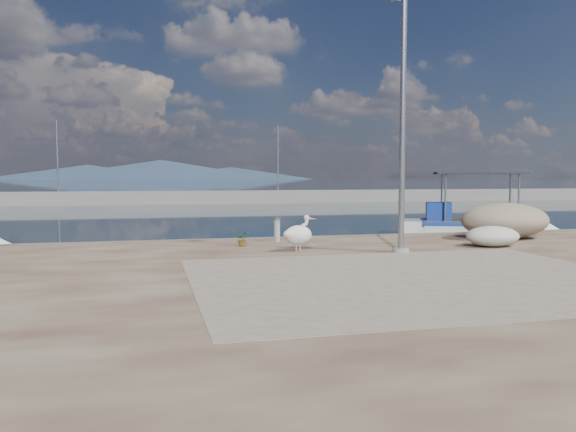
% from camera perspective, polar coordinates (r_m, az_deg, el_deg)
% --- Properties ---
extents(ground, '(1400.00, 1400.00, 0.00)m').
position_cam_1_polar(ground, '(14.07, 3.76, -6.34)').
color(ground, '#162635').
rests_on(ground, ground).
extents(quay, '(44.00, 22.00, 0.50)m').
position_cam_1_polar(quay, '(8.63, 16.24, -11.43)').
color(quay, '#452A1E').
rests_on(quay, ground).
extents(quay_patch, '(9.00, 7.00, 0.01)m').
position_cam_1_polar(quay_patch, '(11.62, 13.07, -6.11)').
color(quay_patch, gray).
rests_on(quay_patch, quay).
extents(breakwater, '(120.00, 2.20, 7.50)m').
position_cam_1_polar(breakwater, '(53.38, -9.43, 1.89)').
color(breakwater, gray).
rests_on(breakwater, ground).
extents(mountains, '(370.00, 280.00, 22.00)m').
position_cam_1_polar(mountains, '(663.27, -13.27, 4.50)').
color(mountains, '#28384C').
rests_on(mountains, ground).
extents(boat_right, '(6.93, 4.67, 3.18)m').
position_cam_1_polar(boat_right, '(25.49, 18.56, -1.33)').
color(boat_right, white).
rests_on(boat_right, ground).
extents(pelican, '(1.03, 0.66, 0.98)m').
position_cam_1_polar(pelican, '(15.26, 1.10, -1.87)').
color(pelican, tan).
rests_on(pelican, quay).
extents(lamp_post, '(0.44, 0.96, 7.00)m').
position_cam_1_polar(lamp_post, '(15.34, 11.52, 8.69)').
color(lamp_post, gray).
rests_on(lamp_post, quay).
extents(bollard_near, '(0.25, 0.25, 0.76)m').
position_cam_1_polar(bollard_near, '(17.60, -1.12, -1.26)').
color(bollard_near, gray).
rests_on(bollard_near, quay).
extents(potted_plant, '(0.47, 0.44, 0.42)m').
position_cam_1_polar(potted_plant, '(16.40, -4.67, -2.37)').
color(potted_plant, '#33722D').
rests_on(potted_plant, quay).
extents(net_pile_c, '(2.99, 2.13, 1.17)m').
position_cam_1_polar(net_pile_c, '(19.73, 21.17, -0.45)').
color(net_pile_c, gray).
rests_on(net_pile_c, quay).
extents(net_pile_d, '(1.60, 1.20, 0.60)m').
position_cam_1_polar(net_pile_d, '(17.36, 20.06, -1.94)').
color(net_pile_d, silver).
rests_on(net_pile_d, quay).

